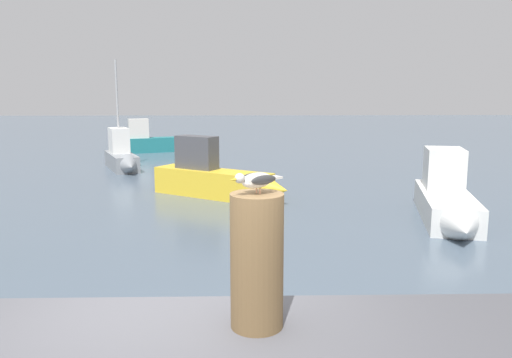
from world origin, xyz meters
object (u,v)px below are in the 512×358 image
object	(u,v)px
boat_teal	(147,142)
boat_grey	(122,156)
mooring_post	(257,261)
boat_white	(448,201)
seagull	(256,180)
boat_yellow	(218,179)

from	to	relation	value
boat_teal	boat_grey	xyz separation A→B (m)	(0.08, -5.62, 0.01)
mooring_post	boat_grey	bearing A→B (deg)	106.28
boat_grey	mooring_post	bearing A→B (deg)	-73.72
boat_white	boat_grey	distance (m)	12.59
seagull	boat_grey	distance (m)	17.37
mooring_post	seagull	world-z (taller)	seagull
boat_yellow	boat_teal	bearing A→B (deg)	110.50
seagull	boat_white	xyz separation A→B (m)	(4.71, 8.37, -2.00)
boat_white	boat_yellow	bearing A→B (deg)	152.15
mooring_post	boat_teal	xyz separation A→B (m)	(-4.91, 22.19, -1.44)
boat_teal	boat_yellow	xyz separation A→B (m)	(4.07, -10.89, 0.02)
mooring_post	boat_grey	xyz separation A→B (m)	(-4.84, 16.57, -1.43)
boat_teal	boat_white	world-z (taller)	boat_teal
mooring_post	seagull	bearing A→B (deg)	-144.20
seagull	boat_yellow	distance (m)	11.50
seagull	boat_grey	size ratio (longest dim) A/B	0.08
boat_grey	seagull	bearing A→B (deg)	-73.74
boat_teal	boat_white	size ratio (longest dim) A/B	0.79
boat_teal	boat_white	xyz separation A→B (m)	(9.62, -13.82, -0.02)
boat_grey	boat_teal	bearing A→B (deg)	90.78
seagull	boat_yellow	xyz separation A→B (m)	(-0.84, 11.30, -1.96)
seagull	boat_teal	world-z (taller)	seagull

